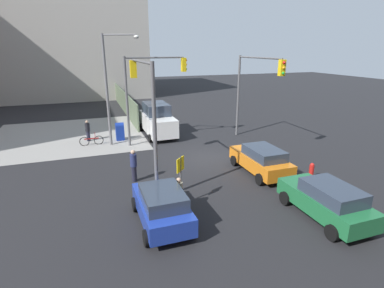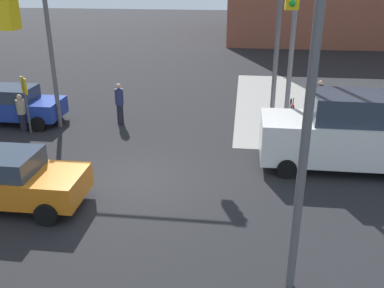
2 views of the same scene
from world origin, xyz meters
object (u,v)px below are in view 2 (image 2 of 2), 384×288
(van_white_delivery, at_px, (345,133))
(pedestrian_walking_north, at_px, (120,103))
(traffic_signal_nw_corner, at_px, (99,17))
(pedestrian_crossing, at_px, (319,98))
(street_lamp_corner, at_px, (291,15))
(pedestrian_waiting, at_px, (22,113))
(traffic_signal_ne_corner, at_px, (282,27))
(bicycle_leaning_on_fence, at_px, (292,109))
(coupe_orange, at_px, (5,178))
(coupe_blue, at_px, (15,104))
(mailbox_blue, at_px, (313,116))
(traffic_signal_se_corner, at_px, (185,72))

(van_white_delivery, height_order, pedestrian_walking_north, van_white_delivery)
(traffic_signal_nw_corner, bearing_deg, pedestrian_crossing, 17.57)
(street_lamp_corner, height_order, pedestrian_waiting, street_lamp_corner)
(traffic_signal_ne_corner, bearing_deg, traffic_signal_nw_corner, 165.66)
(bicycle_leaning_on_fence, bearing_deg, coupe_orange, -134.27)
(coupe_blue, bearing_deg, mailbox_blue, 0.95)
(mailbox_blue, xyz_separation_m, bicycle_leaning_on_fence, (-0.60, 2.20, -0.42))
(traffic_signal_nw_corner, distance_m, bicycle_leaning_on_fence, 9.44)
(van_white_delivery, distance_m, pedestrian_waiting, 12.75)
(traffic_signal_ne_corner, height_order, pedestrian_walking_north, traffic_signal_ne_corner)
(traffic_signal_nw_corner, relative_size, traffic_signal_ne_corner, 1.00)
(pedestrian_crossing, bearing_deg, pedestrian_walking_north, -61.14)
(van_white_delivery, xyz_separation_m, pedestrian_crossing, (0.02, 5.60, -0.41))
(pedestrian_crossing, distance_m, pedestrian_waiting, 13.10)
(street_lamp_corner, height_order, pedestrian_walking_north, street_lamp_corner)
(coupe_blue, bearing_deg, pedestrian_waiting, -51.11)
(pedestrian_crossing, relative_size, bicycle_leaning_on_fence, 0.96)
(street_lamp_corner, height_order, coupe_orange, street_lamp_corner)
(van_white_delivery, height_order, pedestrian_crossing, van_white_delivery)
(traffic_signal_ne_corner, bearing_deg, coupe_blue, 169.58)
(pedestrian_walking_north, relative_size, bicycle_leaning_on_fence, 1.04)
(mailbox_blue, bearing_deg, coupe_orange, -143.85)
(coupe_blue, distance_m, coupe_orange, 7.50)
(pedestrian_walking_north, bearing_deg, coupe_orange, -151.10)
(traffic_signal_ne_corner, relative_size, bicycle_leaning_on_fence, 3.71)
(traffic_signal_nw_corner, relative_size, pedestrian_crossing, 3.88)
(mailbox_blue, relative_size, coupe_orange, 0.33)
(traffic_signal_ne_corner, bearing_deg, van_white_delivery, -22.50)
(mailbox_blue, height_order, pedestrian_waiting, pedestrian_waiting)
(pedestrian_crossing, distance_m, pedestrian_walking_north, 9.07)
(coupe_orange, bearing_deg, traffic_signal_ne_corner, 31.02)
(coupe_blue, xyz_separation_m, pedestrian_waiting, (0.80, -0.99, -0.02))
(mailbox_blue, distance_m, coupe_blue, 12.80)
(traffic_signal_se_corner, relative_size, bicycle_leaning_on_fence, 3.71)
(pedestrian_crossing, bearing_deg, coupe_orange, -32.43)
(traffic_signal_ne_corner, xyz_separation_m, pedestrian_crossing, (2.30, 4.65, -3.71))
(coupe_orange, bearing_deg, pedestrian_crossing, 42.75)
(traffic_signal_se_corner, relative_size, pedestrian_crossing, 3.88)
(traffic_signal_ne_corner, distance_m, pedestrian_waiting, 11.01)
(pedestrian_crossing, bearing_deg, mailbox_blue, 0.79)
(coupe_blue, relative_size, van_white_delivery, 0.72)
(coupe_blue, bearing_deg, van_white_delivery, -12.58)
(traffic_signal_se_corner, relative_size, street_lamp_corner, 0.81)
(coupe_orange, distance_m, pedestrian_waiting, 6.27)
(mailbox_blue, bearing_deg, pedestrian_walking_north, 178.60)
(mailbox_blue, relative_size, coupe_blue, 0.37)
(pedestrian_crossing, xyz_separation_m, pedestrian_waiting, (-12.60, -3.60, -0.04))
(traffic_signal_se_corner, distance_m, pedestrian_waiting, 12.17)
(mailbox_blue, bearing_deg, coupe_blue, -179.05)
(coupe_orange, height_order, pedestrian_crossing, pedestrian_crossing)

